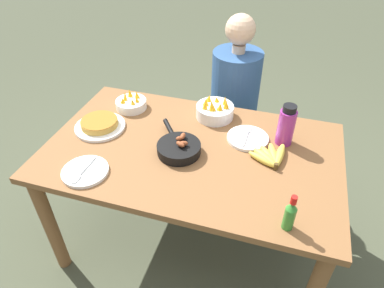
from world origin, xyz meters
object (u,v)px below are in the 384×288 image
banana_bunch (270,157)px  water_bottle (286,126)px  empty_plate_near_front (85,171)px  person_figure (233,116)px  frittata_plate_center (100,124)px  fruit_bowl_mango (215,110)px  empty_plate_far_left (248,138)px  skillet (179,148)px  hot_sauce_bottle (290,214)px  fruit_bowl_citrus (131,103)px

banana_bunch → water_bottle: (0.05, 0.16, 0.08)m
empty_plate_near_front → person_figure: (0.49, 1.02, -0.25)m
person_figure → frittata_plate_center: bearing=-131.5°
empty_plate_near_front → fruit_bowl_mango: bearing=53.9°
banana_bunch → frittata_plate_center: bearing=-179.9°
banana_bunch → empty_plate_far_left: size_ratio=0.94×
fruit_bowl_mango → water_bottle: water_bottle is taller
empty_plate_near_front → empty_plate_far_left: size_ratio=1.00×
empty_plate_near_front → empty_plate_far_left: bearing=35.0°
empty_plate_near_front → water_bottle: size_ratio=0.98×
banana_bunch → fruit_bowl_mango: bearing=140.6°
empty_plate_far_left → person_figure: bearing=107.4°
skillet → empty_plate_far_left: 0.37m
hot_sauce_bottle → person_figure: bearing=111.3°
fruit_bowl_citrus → hot_sauce_bottle: hot_sauce_bottle is taller
fruit_bowl_citrus → water_bottle: 0.88m
banana_bunch → hot_sauce_bottle: bearing=-73.8°
empty_plate_far_left → hot_sauce_bottle: hot_sauce_bottle is taller
empty_plate_near_front → water_bottle: 0.98m
skillet → water_bottle: water_bottle is taller
empty_plate_far_left → person_figure: size_ratio=0.18×
frittata_plate_center → fruit_bowl_citrus: (0.08, 0.23, 0.01)m
frittata_plate_center → hot_sauce_bottle: bearing=-20.4°
skillet → person_figure: (0.13, 0.75, -0.27)m
empty_plate_near_front → hot_sauce_bottle: bearing=-2.7°
empty_plate_far_left → frittata_plate_center: bearing=-170.4°
banana_bunch → person_figure: bearing=114.0°
banana_bunch → fruit_bowl_citrus: size_ratio=1.13×
fruit_bowl_mango → person_figure: (0.04, 0.40, -0.28)m
empty_plate_near_front → water_bottle: bearing=30.4°
empty_plate_far_left → fruit_bowl_mango: 0.27m
fruit_bowl_mango → fruit_bowl_citrus: size_ratio=1.19×
frittata_plate_center → hot_sauce_bottle: size_ratio=1.58×
empty_plate_near_front → fruit_bowl_citrus: 0.57m
frittata_plate_center → hot_sauce_bottle: hot_sauce_bottle is taller
empty_plate_far_left → empty_plate_near_front: bearing=-145.0°
banana_bunch → empty_plate_far_left: bearing=135.2°
skillet → water_bottle: bearing=-100.9°
empty_plate_near_front → hot_sauce_bottle: 0.91m
empty_plate_far_left → hot_sauce_bottle: size_ratio=1.26×
skillet → frittata_plate_center: bearing=44.9°
banana_bunch → hot_sauce_bottle: hot_sauce_bottle is taller
fruit_bowl_citrus → water_bottle: (0.88, -0.07, 0.07)m
banana_bunch → frittata_plate_center: 0.91m
hot_sauce_bottle → person_figure: 1.18m
empty_plate_far_left → water_bottle: 0.20m
skillet → frittata_plate_center: (-0.47, 0.07, -0.01)m
empty_plate_far_left → fruit_bowl_citrus: size_ratio=1.21×
fruit_bowl_mango → hot_sauce_bottle: bearing=-55.6°
empty_plate_near_front → fruit_bowl_mango: 0.77m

